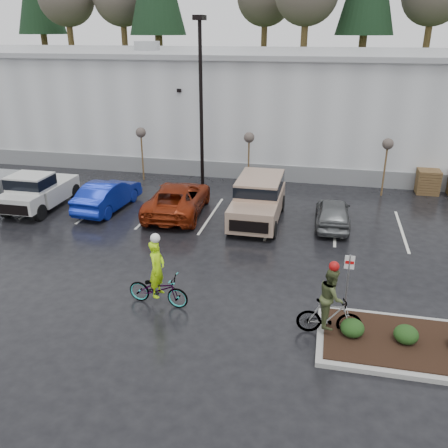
% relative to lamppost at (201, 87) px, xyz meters
% --- Properties ---
extents(ground, '(120.00, 120.00, 0.00)m').
position_rel_lamppost_xyz_m(ground, '(4.00, -12.00, -5.69)').
color(ground, black).
rests_on(ground, ground).
extents(warehouse, '(60.50, 15.50, 7.20)m').
position_rel_lamppost_xyz_m(warehouse, '(4.00, 9.99, -2.04)').
color(warehouse, '#B8BCBE').
rests_on(warehouse, ground).
extents(wooded_ridge, '(80.00, 25.00, 6.00)m').
position_rel_lamppost_xyz_m(wooded_ridge, '(4.00, 33.00, -2.69)').
color(wooded_ridge, '#25401B').
rests_on(wooded_ridge, ground).
extents(lamppost, '(0.50, 1.00, 9.22)m').
position_rel_lamppost_xyz_m(lamppost, '(0.00, 0.00, 0.00)').
color(lamppost, black).
rests_on(lamppost, ground).
extents(sapling_west, '(0.60, 0.60, 3.20)m').
position_rel_lamppost_xyz_m(sapling_west, '(-4.00, 1.00, -2.96)').
color(sapling_west, '#4A301D').
rests_on(sapling_west, ground).
extents(sapling_mid, '(0.60, 0.60, 3.20)m').
position_rel_lamppost_xyz_m(sapling_mid, '(2.50, 1.00, -2.96)').
color(sapling_mid, '#4A301D').
rests_on(sapling_mid, ground).
extents(sapling_east, '(0.60, 0.60, 3.20)m').
position_rel_lamppost_xyz_m(sapling_east, '(10.00, 1.00, -2.96)').
color(sapling_east, '#4A301D').
rests_on(sapling_east, ground).
extents(pallet_stack_a, '(1.20, 1.20, 1.35)m').
position_rel_lamppost_xyz_m(pallet_stack_a, '(12.50, 2.00, -5.01)').
color(pallet_stack_a, '#4A301D').
rests_on(pallet_stack_a, ground).
extents(shrub_a, '(0.70, 0.70, 0.52)m').
position_rel_lamppost_xyz_m(shrub_a, '(8.00, -13.00, -5.27)').
color(shrub_a, '#183813').
rests_on(shrub_a, curb_island).
extents(shrub_b, '(0.70, 0.70, 0.52)m').
position_rel_lamppost_xyz_m(shrub_b, '(9.50, -13.00, -5.27)').
color(shrub_b, '#183813').
rests_on(shrub_b, curb_island).
extents(fire_lane_sign, '(0.30, 0.05, 2.20)m').
position_rel_lamppost_xyz_m(fire_lane_sign, '(7.80, -11.80, -4.28)').
color(fire_lane_sign, gray).
rests_on(fire_lane_sign, ground).
extents(pickup_white, '(2.10, 5.20, 1.96)m').
position_rel_lamppost_xyz_m(pickup_white, '(-7.29, -4.59, -4.71)').
color(pickup_white, beige).
rests_on(pickup_white, ground).
extents(car_blue, '(1.94, 4.69, 1.51)m').
position_rel_lamppost_xyz_m(car_blue, '(-3.84, -4.23, -4.93)').
color(car_blue, '#0E209A').
rests_on(car_blue, ground).
extents(car_red, '(2.92, 5.68, 1.53)m').
position_rel_lamppost_xyz_m(car_red, '(-0.19, -4.03, -4.92)').
color(car_red, maroon).
rests_on(car_red, ground).
extents(suv_tan, '(2.20, 5.10, 2.06)m').
position_rel_lamppost_xyz_m(suv_tan, '(3.85, -4.31, -4.66)').
color(suv_tan, tan).
rests_on(suv_tan, ground).
extents(car_grey, '(1.66, 3.93, 1.33)m').
position_rel_lamppost_xyz_m(car_grey, '(7.35, -4.09, -5.02)').
color(car_grey, '#5C5F60').
rests_on(car_grey, ground).
extents(cyclist_hivis, '(2.18, 0.94, 2.57)m').
position_rel_lamppost_xyz_m(cyclist_hivis, '(1.75, -12.34, -4.90)').
color(cyclist_hivis, '#3F3F44').
rests_on(cyclist_hivis, ground).
extents(cyclist_olive, '(1.91, 0.93, 2.43)m').
position_rel_lamppost_xyz_m(cyclist_olive, '(7.32, -12.82, -4.81)').
color(cyclist_olive, '#3F3F44').
rests_on(cyclist_olive, ground).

